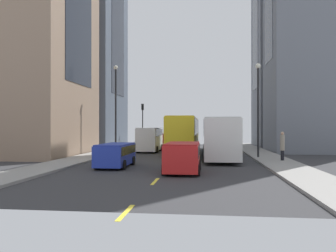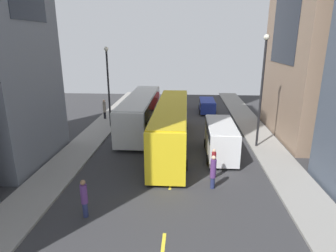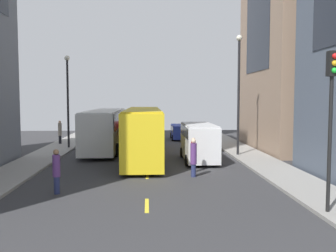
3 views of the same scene
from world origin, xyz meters
The scene contains 22 objects.
ground_plane centered at (0.00, 0.00, 0.00)m, with size 42.04×42.04×0.00m, color #333335.
sidewalk_west centered at (-7.65, 0.00, 0.07)m, with size 2.74×44.00×0.15m, color gray.
sidewalk_east centered at (7.65, 0.00, 0.07)m, with size 2.74×44.00×0.15m, color gray.
lane_stripe_1 centered at (0.00, -15.00, 0.01)m, with size 0.16×2.00×0.01m, color yellow.
lane_stripe_2 centered at (0.00, -9.00, 0.01)m, with size 0.16×2.00×0.01m, color yellow.
lane_stripe_3 centered at (0.00, -3.00, 0.01)m, with size 0.16×2.00×0.01m, color yellow.
lane_stripe_4 centered at (0.00, 3.00, 0.01)m, with size 0.16×2.00×0.01m, color yellow.
lane_stripe_5 centered at (0.00, 9.00, 0.01)m, with size 0.16×2.00×0.01m, color yellow.
lane_stripe_6 centered at (0.00, 15.00, 0.01)m, with size 0.16×2.00×0.01m, color yellow.
lane_stripe_7 centered at (0.00, 21.00, 0.01)m, with size 0.16×2.00×0.01m, color yellow.
city_bus_white centered at (-3.59, 1.95, 2.01)m, with size 2.80×12.97×3.35m.
streetcar_yellow centered at (-0.28, -2.78, 2.13)m, with size 2.70×14.28×3.59m.
delivery_van_white centered at (3.57, -4.46, 1.51)m, with size 2.25×5.56×2.58m.
car_red_0 centered at (-1.10, 11.61, 1.02)m, with size 2.08×4.20×1.73m.
car_blue_1 centered at (3.49, 9.46, 0.91)m, with size 1.96×4.31×1.55m.
pedestrian_waiting_curb centered at (-4.09, -12.94, 1.10)m, with size 0.35×0.35×2.05m.
pedestrian_walking_far centered at (2.70, -8.37, 1.10)m, with size 0.28×0.28×2.05m.
pedestrian_crossing_mid centered at (-8.15, 5.09, 1.29)m, with size 0.34×0.34×2.15m.
pedestrian_crossing_near centered at (2.56, -9.60, 1.12)m, with size 0.35×0.35×2.11m.
traffic_light_near_corner centered at (6.68, -16.66, 4.23)m, with size 0.32×0.44×5.87m.
streetlamp_near centered at (6.78, -2.52, 5.42)m, with size 0.44×0.44×8.85m.
streetlamp_far centered at (-6.78, 2.36, 4.89)m, with size 0.44×0.44×7.84m.
Camera 3 is at (0.06, -29.70, 4.31)m, focal length 39.54 mm.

